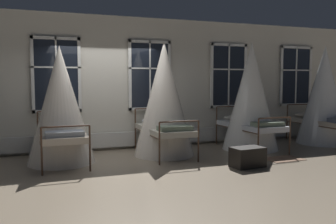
{
  "coord_description": "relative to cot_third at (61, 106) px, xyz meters",
  "views": [
    {
      "loc": [
        -1.73,
        -7.68,
        1.7
      ],
      "look_at": [
        1.22,
        0.16,
        0.99
      ],
      "focal_mm": 39.41,
      "sensor_mm": 36.0,
      "label": 1
    }
  ],
  "objects": [
    {
      "name": "travel_trunk",
      "position": [
        3.41,
        -1.68,
        -0.98
      ],
      "size": [
        0.67,
        0.45,
        0.39
      ],
      "primitive_type": "cube",
      "rotation": [
        0.0,
        0.0,
        0.09
      ],
      "color": "black",
      "rests_on": "ground"
    },
    {
      "name": "window_bank",
      "position": [
        1.14,
        1.07,
        -0.19
      ],
      "size": [
        12.44,
        0.1,
        2.64
      ],
      "color": "black",
      "rests_on": "ground"
    },
    {
      "name": "rug_fifth",
      "position": [
        4.54,
        -1.34,
        -1.17
      ],
      "size": [
        0.82,
        0.59,
        0.01
      ],
      "primitive_type": "cube",
      "rotation": [
        0.0,
        0.0,
        0.04
      ],
      "color": "brown",
      "rests_on": "ground"
    },
    {
      "name": "cot_sixth",
      "position": [
        6.84,
        -0.02,
        0.11
      ],
      "size": [
        1.38,
        1.94,
        2.64
      ],
      "rotation": [
        0.0,
        0.0,
        1.56
      ],
      "color": "#4C3323",
      "rests_on": "ground"
    },
    {
      "name": "cot_fourth",
      "position": [
        2.27,
        0.02,
        0.08
      ],
      "size": [
        1.38,
        1.94,
        2.59
      ],
      "rotation": [
        0.0,
        0.0,
        1.56
      ],
      "color": "#4C3323",
      "rests_on": "ground"
    },
    {
      "name": "ground",
      "position": [
        1.14,
        -0.16,
        -1.17
      ],
      "size": [
        30.65,
        30.65,
        0.0
      ],
      "primitive_type": "plane",
      "color": "gray"
    },
    {
      "name": "cot_fifth",
      "position": [
        4.53,
        -0.05,
        0.11
      ],
      "size": [
        1.38,
        1.94,
        2.64
      ],
      "rotation": [
        0.0,
        0.0,
        1.58
      ],
      "color": "#4C3323",
      "rests_on": "ground"
    },
    {
      "name": "cot_third",
      "position": [
        0.0,
        0.0,
        0.0
      ],
      "size": [
        1.38,
        1.94,
        2.42
      ],
      "rotation": [
        0.0,
        0.0,
        1.58
      ],
      "color": "#4C3323",
      "rests_on": "ground"
    },
    {
      "name": "back_wall_with_windows",
      "position": [
        1.14,
        1.19,
        0.47
      ],
      "size": [
        16.33,
        0.1,
        3.28
      ],
      "primitive_type": "cube",
      "color": "beige",
      "rests_on": "ground"
    }
  ]
}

